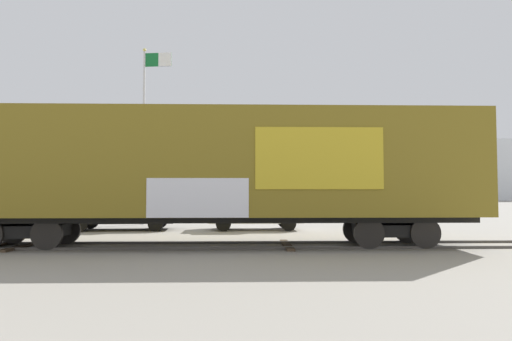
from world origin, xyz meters
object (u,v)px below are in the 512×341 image
object	(u,v)px
freight_car	(212,166)
flagpole	(148,114)
parked_car_black	(120,211)
parked_car_white	(255,211)

from	to	relation	value
freight_car	flagpole	distance (m)	10.45
parked_car_black	parked_car_white	size ratio (longest dim) A/B	1.14
freight_car	flagpole	bearing A→B (deg)	112.08
freight_car	flagpole	world-z (taller)	flagpole
parked_car_white	flagpole	bearing A→B (deg)	148.94
freight_car	parked_car_black	distance (m)	7.64
freight_car	parked_car_white	bearing A→B (deg)	74.75
flagpole	parked_car_black	world-z (taller)	flagpole
flagpole	parked_car_black	distance (m)	5.82
freight_car	flagpole	size ratio (longest dim) A/B	1.80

